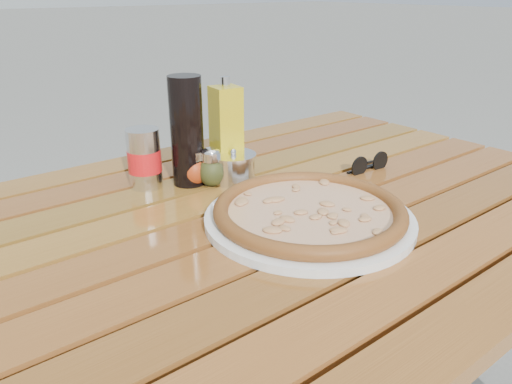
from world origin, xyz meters
TOP-DOWN VIEW (x-y plane):
  - table at (0.00, -0.00)m, footprint 1.40×0.90m
  - plate at (0.03, -0.09)m, footprint 0.43×0.43m
  - pizza at (0.03, -0.09)m, footprint 0.41×0.41m
  - pepper_shaker at (-0.03, 0.19)m, footprint 0.06×0.06m
  - oregano_shaker at (-0.00, 0.16)m, footprint 0.06×0.06m
  - dark_bottle at (-0.03, 0.20)m, footprint 0.08×0.08m
  - soda_can at (-0.11, 0.24)m, footprint 0.08×0.08m
  - olive_oil_cruet at (0.06, 0.19)m, footprint 0.06×0.06m
  - parmesan_tin at (0.05, 0.15)m, footprint 0.11×0.11m
  - sunglasses at (0.32, 0.02)m, footprint 0.11×0.03m

SIDE VIEW (x-z plane):
  - table at x=0.00m, z-range 0.30..1.05m
  - plate at x=0.03m, z-range 0.75..0.76m
  - sunglasses at x=0.32m, z-range 0.74..0.79m
  - pizza at x=0.03m, z-range 0.76..0.79m
  - parmesan_tin at x=0.05m, z-range 0.74..0.82m
  - pepper_shaker at x=-0.03m, z-range 0.75..0.83m
  - oregano_shaker at x=0.00m, z-range 0.75..0.83m
  - soda_can at x=-0.11m, z-range 0.75..0.87m
  - olive_oil_cruet at x=0.06m, z-range 0.74..0.95m
  - dark_bottle at x=-0.03m, z-range 0.75..0.97m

